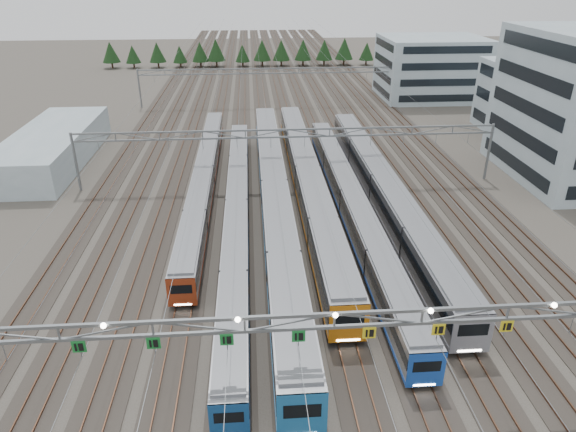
{
  "coord_description": "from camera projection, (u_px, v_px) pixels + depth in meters",
  "views": [
    {
      "loc": [
        -4.8,
        -25.63,
        27.23
      ],
      "look_at": [
        -1.23,
        22.83,
        3.5
      ],
      "focal_mm": 32.0,
      "sensor_mm": 36.0,
      "label": 1
    }
  ],
  "objects": [
    {
      "name": "train_b",
      "position": [
        237.0,
        211.0,
        58.87
      ],
      "size": [
        2.54,
        60.89,
        3.3
      ],
      "color": "black",
      "rests_on": "ground"
    },
    {
      "name": "train_d",
      "position": [
        307.0,
        179.0,
        66.58
      ],
      "size": [
        3.17,
        60.48,
        4.14
      ],
      "color": "black",
      "rests_on": "ground"
    },
    {
      "name": "ground",
      "position": [
        330.0,
        406.0,
        35.23
      ],
      "size": [
        400.0,
        400.0,
        0.0
      ],
      "primitive_type": "plane",
      "color": "#47423A",
      "rests_on": "ground"
    },
    {
      "name": "train_e",
      "position": [
        351.0,
        202.0,
        60.95
      ],
      "size": [
        2.71,
        57.0,
        3.52
      ],
      "color": "black",
      "rests_on": "ground"
    },
    {
      "name": "gantry_far",
      "position": [
        272.0,
        75.0,
        108.6
      ],
      "size": [
        56.36,
        0.36,
        8.0
      ],
      "color": "slate",
      "rests_on": "ground"
    },
    {
      "name": "west_shed",
      "position": [
        53.0,
        147.0,
        78.22
      ],
      "size": [
        10.0,
        30.0,
        4.81
      ],
      "primitive_type": "cube",
      "color": "#9BB1BA",
      "rests_on": "ground"
    },
    {
      "name": "depot_bldg_mid",
      "position": [
        531.0,
        99.0,
        90.2
      ],
      "size": [
        14.0,
        16.0,
        12.3
      ],
      "primitive_type": "cube",
      "color": "#9BB1BA",
      "rests_on": "ground"
    },
    {
      "name": "train_a",
      "position": [
        205.0,
        176.0,
        68.6
      ],
      "size": [
        2.56,
        54.83,
        3.33
      ],
      "color": "black",
      "rests_on": "ground"
    },
    {
      "name": "gantry_mid",
      "position": [
        288.0,
        140.0,
        68.27
      ],
      "size": [
        56.36,
        0.36,
        8.0
      ],
      "color": "slate",
      "rests_on": "ground"
    },
    {
      "name": "train_f",
      "position": [
        382.0,
        188.0,
        63.8
      ],
      "size": [
        3.19,
        56.76,
        4.16
      ],
      "color": "black",
      "rests_on": "ground"
    },
    {
      "name": "track_bed",
      "position": [
        270.0,
        84.0,
        124.19
      ],
      "size": [
        54.0,
        260.0,
        5.42
      ],
      "color": "#2D2823",
      "rests_on": "ground"
    },
    {
      "name": "depot_bldg_north",
      "position": [
        431.0,
        68.0,
        115.48
      ],
      "size": [
        22.0,
        18.0,
        13.21
      ],
      "primitive_type": "cube",
      "color": "#9BB1BA",
      "rests_on": "ground"
    },
    {
      "name": "treeline",
      "position": [
        251.0,
        52.0,
        152.45
      ],
      "size": [
        87.5,
        5.6,
        7.02
      ],
      "color": "#332114",
      "rests_on": "ground"
    },
    {
      "name": "gantry_near",
      "position": [
        334.0,
        324.0,
        32.01
      ],
      "size": [
        56.36,
        0.61,
        8.08
      ],
      "color": "slate",
      "rests_on": "ground"
    },
    {
      "name": "train_c",
      "position": [
        274.0,
        194.0,
        62.17
      ],
      "size": [
        3.19,
        68.67,
        4.16
      ],
      "color": "black",
      "rests_on": "ground"
    }
  ]
}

